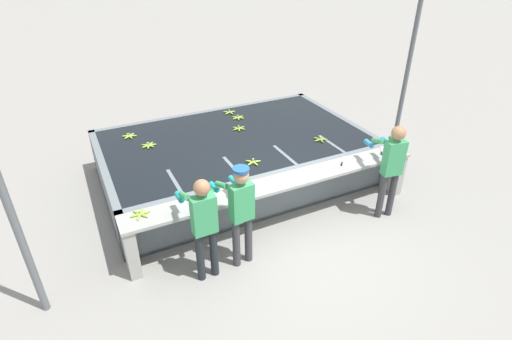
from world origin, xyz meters
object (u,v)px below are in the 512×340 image
object	(u,v)px
banana_bunch_floating_2	(239,128)
banana_bunch_floating_4	(253,162)
worker_0	(203,221)
banana_bunch_ledge_0	(140,214)
knife_0	(382,152)
support_post_right	(405,86)
worker_1	(240,207)
banana_bunch_floating_0	(238,117)
banana_bunch_floating_5	(229,112)
worker_2	(391,164)
banana_bunch_floating_3	(320,139)
support_post_left	(8,206)
knife_1	(342,162)
banana_bunch_floating_6	(129,136)
banana_bunch_floating_1	(149,145)

from	to	relation	value
banana_bunch_floating_2	banana_bunch_floating_4	world-z (taller)	same
worker_0	banana_bunch_ledge_0	xyz separation A→B (m)	(-0.69, 0.62, -0.07)
knife_0	support_post_right	distance (m)	1.74
worker_0	worker_1	distance (m)	0.55
banana_bunch_floating_0	banana_bunch_floating_5	distance (m)	0.36
worker_0	banana_bunch_floating_5	world-z (taller)	worker_0
worker_1	banana_bunch_floating_4	bearing A→B (deg)	57.21
banana_bunch_floating_2	knife_0	bearing A→B (deg)	-47.60
worker_2	banana_bunch_floating_3	distance (m)	1.53
banana_bunch_ledge_0	support_post_left	bearing A→B (deg)	-168.89
worker_1	knife_0	world-z (taller)	worker_1
banana_bunch_floating_5	banana_bunch_floating_4	bearing A→B (deg)	-103.06
banana_bunch_floating_2	banana_bunch_floating_4	bearing A→B (deg)	-104.53
worker_1	banana_bunch_floating_0	bearing A→B (deg)	66.43
banana_bunch_ledge_0	knife_0	xyz separation A→B (m)	(4.24, -0.02, -0.01)
knife_0	support_post_left	xyz separation A→B (m)	(-5.62, -0.25, 0.74)
banana_bunch_floating_2	knife_0	size ratio (longest dim) A/B	0.99
banana_bunch_floating_4	knife_1	size ratio (longest dim) A/B	1.02
worker_0	banana_bunch_floating_4	bearing A→B (deg)	43.43
knife_0	knife_1	size ratio (longest dim) A/B	1.05
banana_bunch_ledge_0	knife_1	xyz separation A→B (m)	(3.38, -0.02, -0.01)
banana_bunch_floating_0	banana_bunch_floating_3	bearing A→B (deg)	-60.36
worker_0	worker_1	bearing A→B (deg)	4.29
worker_0	banana_bunch_floating_5	size ratio (longest dim) A/B	5.70
banana_bunch_floating_0	banana_bunch_floating_2	world-z (taller)	same
support_post_left	banana_bunch_floating_6	bearing A→B (deg)	58.99
worker_2	banana_bunch_floating_4	bearing A→B (deg)	146.14
banana_bunch_floating_2	knife_1	bearing A→B (deg)	-64.09
worker_1	banana_bunch_floating_2	xyz separation A→B (m)	(1.14, 2.60, -0.09)
worker_0	banana_bunch_floating_3	bearing A→B (deg)	27.66
banana_bunch_floating_0	banana_bunch_floating_2	bearing A→B (deg)	-112.55
worker_0	worker_1	xyz separation A→B (m)	(0.55, 0.04, 0.02)
knife_1	banana_bunch_ledge_0	bearing A→B (deg)	179.59
banana_bunch_floating_5	banana_bunch_ledge_0	distance (m)	3.86
banana_bunch_floating_4	knife_0	world-z (taller)	banana_bunch_floating_4
banana_bunch_floating_2	banana_bunch_floating_6	size ratio (longest dim) A/B	1.00
banana_bunch_floating_6	banana_bunch_floating_1	bearing A→B (deg)	-67.09
worker_0	worker_2	bearing A→B (deg)	0.24
banana_bunch_floating_6	support_post_left	world-z (taller)	support_post_left
banana_bunch_floating_0	banana_bunch_floating_1	xyz separation A→B (m)	(-2.00, -0.48, -0.00)
worker_0	banana_bunch_floating_4	size ratio (longest dim) A/B	5.74
worker_2	banana_bunch_floating_3	size ratio (longest dim) A/B	6.05
banana_bunch_floating_5	banana_bunch_floating_2	bearing A→B (deg)	-100.73
banana_bunch_floating_4	banana_bunch_ledge_0	distance (m)	2.13
banana_bunch_ledge_0	support_post_right	size ratio (longest dim) A/B	0.09
worker_0	banana_bunch_floating_5	distance (m)	3.98
worker_1	banana_bunch_floating_6	xyz separation A→B (m)	(-0.88, 3.20, -0.09)
banana_bunch_floating_4	worker_0	bearing A→B (deg)	-136.57
worker_2	banana_bunch_floating_0	size ratio (longest dim) A/B	5.91
banana_bunch_floating_3	banana_bunch_floating_4	world-z (taller)	same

